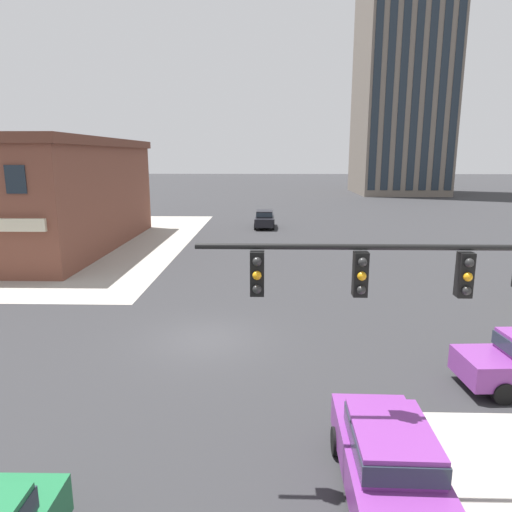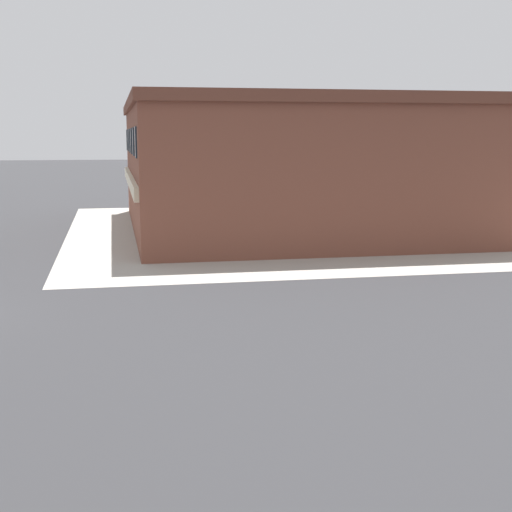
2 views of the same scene
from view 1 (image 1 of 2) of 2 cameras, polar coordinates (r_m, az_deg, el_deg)
name	(u,v)px [view 1 (image 1 of 2)]	position (r m, az deg, el deg)	size (l,w,h in m)	color
ground_plane	(206,339)	(18.06, -6.14, -10.08)	(320.00, 320.00, 0.00)	#2D2D30
traffic_signal_main	(472,309)	(10.54, 24.91, -5.90)	(7.54, 2.09, 5.78)	black
car_main_southbound_near	(265,218)	(44.71, 1.06, 4.64)	(1.95, 4.43, 1.68)	black
car_cross_westbound	(389,458)	(10.47, 15.96, -22.71)	(1.95, 4.43, 1.68)	#7A3389
residential_tower_skyline_right	(406,21)	(92.73, 17.91, 25.69)	(14.99, 17.21, 58.44)	#70665B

